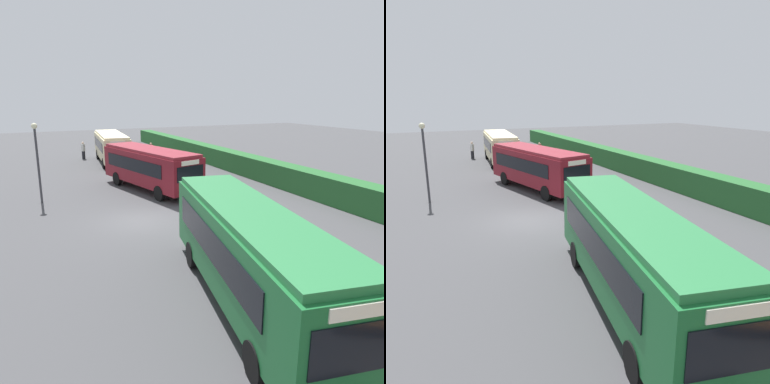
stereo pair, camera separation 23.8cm
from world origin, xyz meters
The scene contains 8 objects.
ground_plane centered at (0.00, 0.00, 0.00)m, with size 115.72×115.72×0.00m, color #424244.
bus_cream centered at (-18.54, 2.97, 1.72)m, with size 9.66×3.43×2.96m.
bus_maroon centered at (-6.26, 2.77, 1.73)m, with size 9.47×4.53×2.98m.
bus_green centered at (9.47, 0.52, 1.86)m, with size 10.36×4.32×3.24m.
person_left centered at (-22.22, 0.80, 0.98)m, with size 0.48×0.45×1.83m.
person_center centered at (-17.83, 6.89, 1.02)m, with size 0.39×0.49×1.91m.
hedge_row centered at (0.00, 12.01, 0.84)m, with size 69.86×1.50×1.69m, color #265F2C.
lamppost centered at (-6.02, -4.54, 3.16)m, with size 0.36×0.36×4.98m.
Camera 1 is at (18.31, -5.66, 6.51)m, focal length 34.62 mm.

